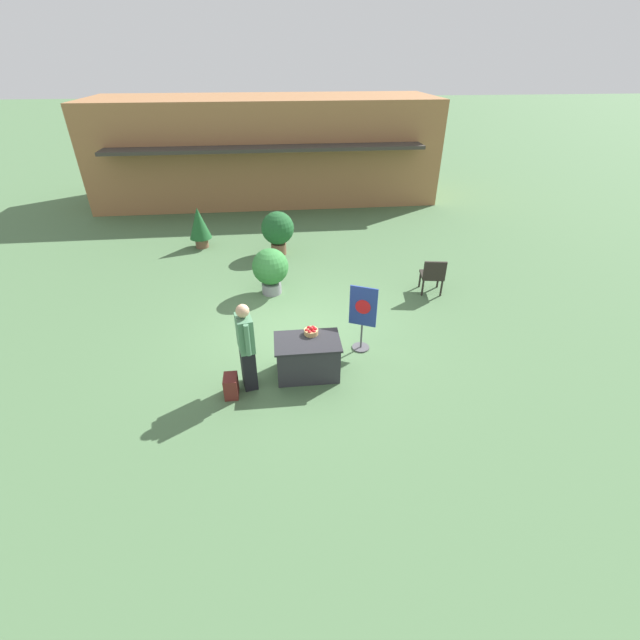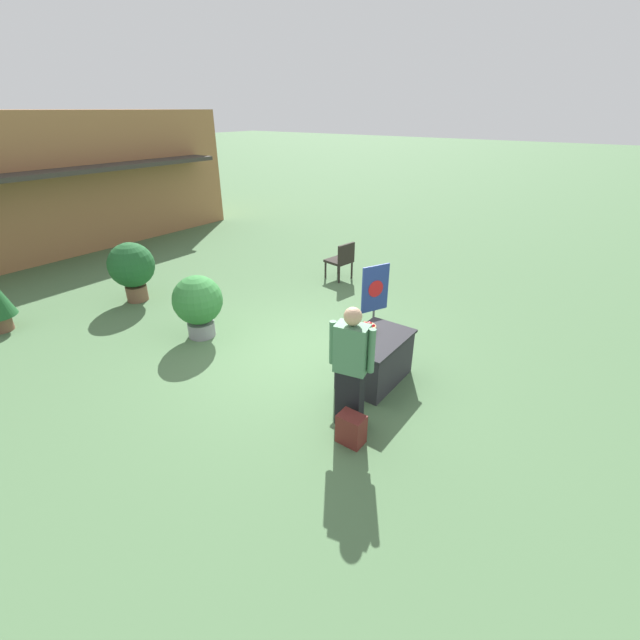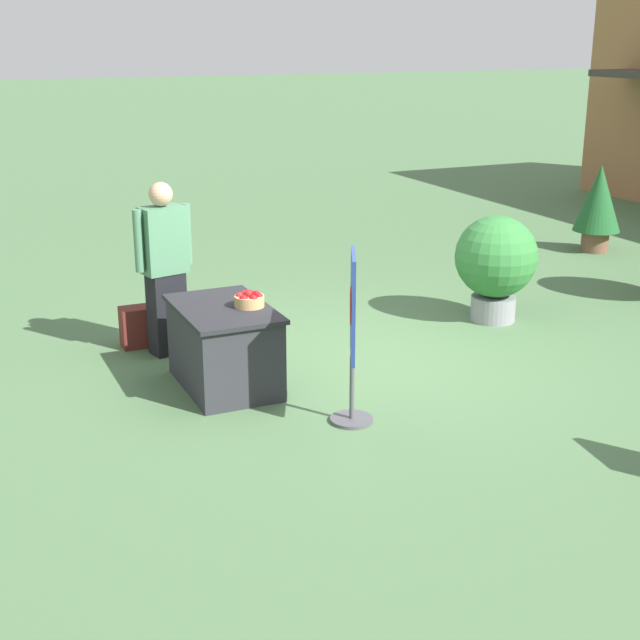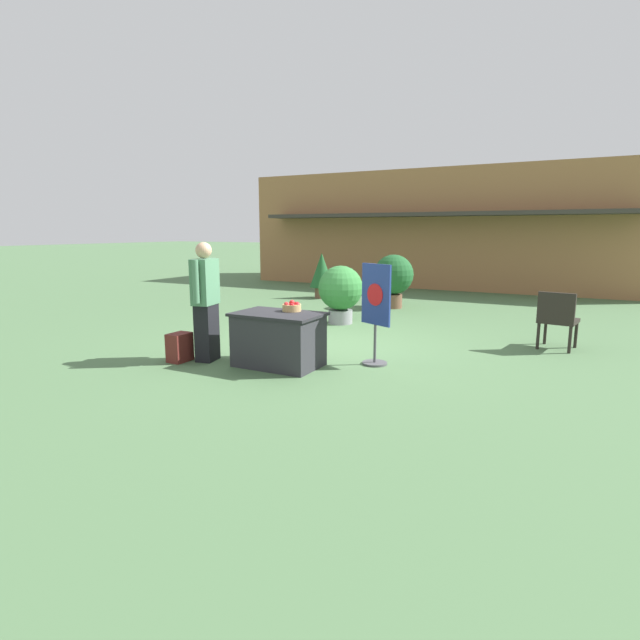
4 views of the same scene
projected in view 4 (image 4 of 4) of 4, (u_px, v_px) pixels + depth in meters
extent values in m
plane|color=#4C7047|center=(322.00, 346.00, 8.29)|extent=(120.00, 120.00, 0.00)
cube|color=#9E6B42|center=(448.00, 230.00, 17.66)|extent=(13.37, 4.07, 3.85)
cube|color=#38332D|center=(430.00, 214.00, 15.42)|extent=(11.37, 0.90, 0.12)
cube|color=#2D2D33|center=(279.00, 341.00, 7.03)|extent=(1.15, 0.75, 0.72)
cube|color=#242428|center=(278.00, 314.00, 6.97)|extent=(1.23, 0.79, 0.04)
cylinder|color=tan|center=(292.00, 308.00, 7.10)|extent=(0.27, 0.27, 0.10)
sphere|color=red|center=(297.00, 305.00, 7.06)|extent=(0.08, 0.08, 0.08)
sphere|color=#A30F14|center=(297.00, 304.00, 7.14)|extent=(0.08, 0.08, 0.08)
sphere|color=#A30F14|center=(292.00, 304.00, 7.18)|extent=(0.08, 0.08, 0.08)
sphere|color=red|center=(286.00, 305.00, 7.12)|extent=(0.08, 0.08, 0.08)
sphere|color=red|center=(287.00, 305.00, 7.04)|extent=(0.08, 0.08, 0.08)
sphere|color=red|center=(292.00, 306.00, 7.01)|extent=(0.08, 0.08, 0.08)
sphere|color=#A30F14|center=(292.00, 303.00, 7.08)|extent=(0.08, 0.08, 0.08)
sphere|color=red|center=(292.00, 303.00, 7.08)|extent=(0.08, 0.08, 0.08)
cube|color=black|center=(207.00, 333.00, 7.32)|extent=(0.31, 0.38, 0.84)
cube|color=#4C7F5B|center=(205.00, 282.00, 7.19)|extent=(0.34, 0.47, 0.66)
sphere|color=tan|center=(204.00, 250.00, 7.11)|extent=(0.23, 0.23, 0.23)
cylinder|color=#4C7F5B|center=(213.00, 278.00, 7.43)|extent=(0.09, 0.09, 0.61)
cylinder|color=#4C7F5B|center=(196.00, 282.00, 6.94)|extent=(0.09, 0.09, 0.61)
cube|color=maroon|center=(180.00, 347.00, 7.30)|extent=(0.24, 0.34, 0.42)
cylinder|color=#4C4C51|center=(375.00, 363.00, 7.17)|extent=(0.36, 0.36, 0.03)
cylinder|color=#4C4C51|center=(375.00, 344.00, 7.12)|extent=(0.04, 0.04, 0.55)
cube|color=navy|center=(376.00, 295.00, 7.00)|extent=(0.52, 0.26, 0.86)
cylinder|color=red|center=(375.00, 295.00, 6.99)|extent=(0.29, 0.14, 0.31)
cylinder|color=#28231E|center=(545.00, 331.00, 8.42)|extent=(0.05, 0.05, 0.43)
cylinder|color=#28231E|center=(576.00, 335.00, 8.15)|extent=(0.05, 0.05, 0.43)
cylinder|color=#28231E|center=(538.00, 336.00, 8.05)|extent=(0.05, 0.05, 0.43)
cylinder|color=#28231E|center=(570.00, 340.00, 7.78)|extent=(0.05, 0.05, 0.43)
cube|color=#28231E|center=(558.00, 321.00, 8.06)|extent=(0.63, 0.63, 0.06)
cube|color=#28231E|center=(556.00, 307.00, 7.82)|extent=(0.55, 0.15, 0.45)
cylinder|color=brown|center=(393.00, 301.00, 12.37)|extent=(0.46, 0.46, 0.34)
sphere|color=#1E5628|center=(393.00, 274.00, 12.25)|extent=(0.98, 0.98, 0.98)
cylinder|color=brown|center=(322.00, 292.00, 14.19)|extent=(0.40, 0.40, 0.31)
cone|color=#1E5628|center=(322.00, 270.00, 14.07)|extent=(0.68, 0.68, 0.97)
cylinder|color=gray|center=(340.00, 317.00, 10.31)|extent=(0.50, 0.50, 0.28)
sphere|color=#337A38|center=(341.00, 288.00, 10.21)|extent=(0.91, 0.91, 0.91)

